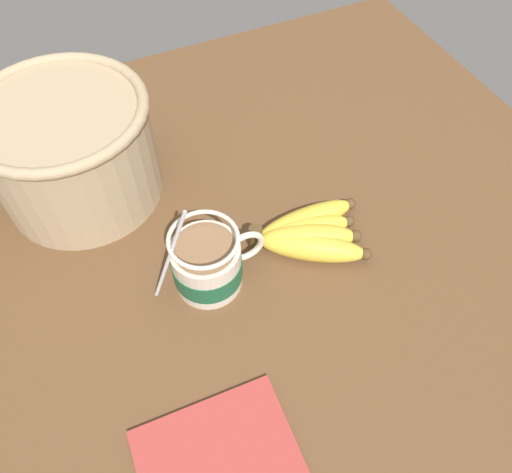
# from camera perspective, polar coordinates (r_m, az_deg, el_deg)

# --- Properties ---
(table) EXTENTS (1.13, 1.13, 0.03)m
(table) POSITION_cam_1_polar(r_m,az_deg,el_deg) (0.74, 1.17, -4.19)
(table) COLOR brown
(table) RESTS_ON ground
(coffee_mug) EXTENTS (0.16, 0.10, 0.17)m
(coffee_mug) POSITION_cam_1_polar(r_m,az_deg,el_deg) (0.68, -5.54, -3.12)
(coffee_mug) COLOR beige
(coffee_mug) RESTS_ON table
(banana_bunch) EXTENTS (0.18, 0.13, 0.04)m
(banana_bunch) POSITION_cam_1_polar(r_m,az_deg,el_deg) (0.73, 5.98, 0.29)
(banana_bunch) COLOR #4C381E
(banana_bunch) RESTS_ON table
(woven_basket) EXTENTS (0.26, 0.26, 0.17)m
(woven_basket) POSITION_cam_1_polar(r_m,az_deg,el_deg) (0.80, -20.38, 9.35)
(woven_basket) COLOR tan
(woven_basket) RESTS_ON table
(napkin) EXTENTS (0.18, 0.13, 0.01)m
(napkin) POSITION_cam_1_polar(r_m,az_deg,el_deg) (0.62, -4.52, -23.56)
(napkin) COLOR #A33833
(napkin) RESTS_ON table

